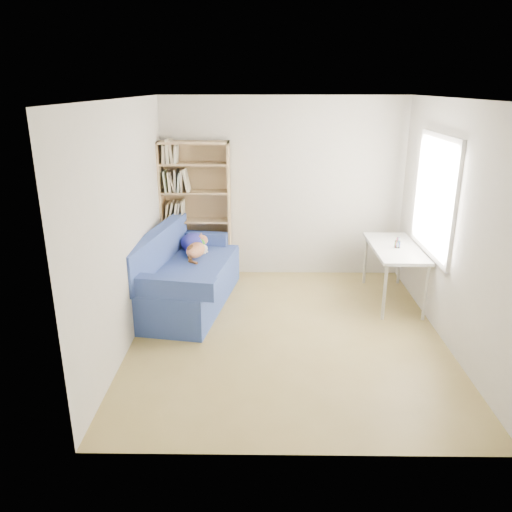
{
  "coord_description": "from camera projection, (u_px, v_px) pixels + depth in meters",
  "views": [
    {
      "loc": [
        -0.29,
        -5.17,
        2.73
      ],
      "look_at": [
        -0.37,
        0.3,
        0.85
      ],
      "focal_mm": 35.0,
      "sensor_mm": 36.0,
      "label": 1
    }
  ],
  "objects": [
    {
      "name": "ground",
      "position": [
        287.0,
        334.0,
        5.77
      ],
      "size": [
        4.0,
        4.0,
        0.0
      ],
      "primitive_type": "plane",
      "color": "olive",
      "rests_on": "ground"
    },
    {
      "name": "desk",
      "position": [
        395.0,
        251.0,
        6.47
      ],
      "size": [
        0.59,
        1.3,
        0.75
      ],
      "color": "silver",
      "rests_on": "ground"
    },
    {
      "name": "pen_cup",
      "position": [
        397.0,
        244.0,
        6.39
      ],
      "size": [
        0.08,
        0.08,
        0.15
      ],
      "color": "white",
      "rests_on": "desk"
    },
    {
      "name": "bookshelf",
      "position": [
        196.0,
        217.0,
        7.22
      ],
      "size": [
        1.0,
        0.31,
        1.99
      ],
      "color": "tan",
      "rests_on": "ground"
    },
    {
      "name": "sofa",
      "position": [
        184.0,
        277.0,
        6.48
      ],
      "size": [
        1.26,
        2.14,
        0.98
      ],
      "rotation": [
        0.0,
        0.0,
        -0.17
      ],
      "color": "navy",
      "rests_on": "ground"
    },
    {
      "name": "room_shell",
      "position": [
        300.0,
        194.0,
        5.27
      ],
      "size": [
        3.54,
        4.04,
        2.62
      ],
      "color": "silver",
      "rests_on": "ground"
    }
  ]
}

